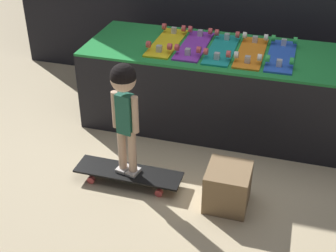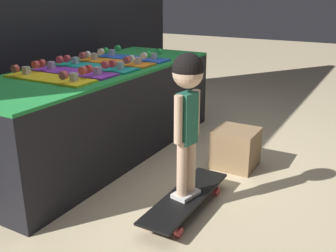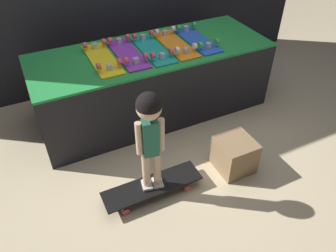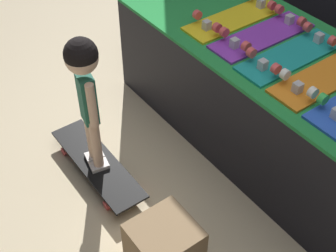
{
  "view_description": "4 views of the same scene",
  "coord_description": "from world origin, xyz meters",
  "px_view_note": "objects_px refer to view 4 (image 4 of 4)",
  "views": [
    {
      "loc": [
        0.57,
        -2.96,
        2.1
      ],
      "look_at": [
        -0.24,
        -0.23,
        0.34
      ],
      "focal_mm": 50.0,
      "sensor_mm": 36.0,
      "label": 1
    },
    {
      "loc": [
        -2.25,
        -1.41,
        1.22
      ],
      "look_at": [
        -0.18,
        -0.23,
        0.39
      ],
      "focal_mm": 42.0,
      "sensor_mm": 36.0,
      "label": 2
    },
    {
      "loc": [
        -1.06,
        -2.02,
        2.0
      ],
      "look_at": [
        -0.18,
        -0.21,
        0.36
      ],
      "focal_mm": 35.0,
      "sensor_mm": 36.0,
      "label": 3
    },
    {
      "loc": [
        1.27,
        -1.25,
        2.07
      ],
      "look_at": [
        -0.17,
        -0.2,
        0.42
      ],
      "focal_mm": 50.0,
      "sensor_mm": 36.0,
      "label": 4
    }
  ],
  "objects_px": {
    "child": "(85,82)",
    "storage_box": "(164,247)",
    "skateboard_yellow_on_rack": "(234,17)",
    "skateboard_purple_on_rack": "(262,34)",
    "skateboard_orange_on_rack": "(326,75)",
    "skateboard_teal_on_rack": "(291,54)",
    "skateboard_on_floor": "(97,164)"
  },
  "relations": [
    {
      "from": "skateboard_yellow_on_rack",
      "to": "skateboard_teal_on_rack",
      "type": "xyz_separation_m",
      "value": [
        0.46,
        -0.02,
        0.0
      ]
    },
    {
      "from": "skateboard_on_floor",
      "to": "skateboard_purple_on_rack",
      "type": "bearing_deg",
      "value": 77.59
    },
    {
      "from": "skateboard_yellow_on_rack",
      "to": "skateboard_orange_on_rack",
      "type": "relative_size",
      "value": 1.0
    },
    {
      "from": "skateboard_yellow_on_rack",
      "to": "skateboard_orange_on_rack",
      "type": "height_order",
      "value": "same"
    },
    {
      "from": "skateboard_yellow_on_rack",
      "to": "skateboard_purple_on_rack",
      "type": "relative_size",
      "value": 1.0
    },
    {
      "from": "child",
      "to": "skateboard_yellow_on_rack",
      "type": "bearing_deg",
      "value": 101.41
    },
    {
      "from": "skateboard_purple_on_rack",
      "to": "skateboard_orange_on_rack",
      "type": "relative_size",
      "value": 1.0
    },
    {
      "from": "skateboard_teal_on_rack",
      "to": "child",
      "type": "height_order",
      "value": "child"
    },
    {
      "from": "skateboard_purple_on_rack",
      "to": "child",
      "type": "bearing_deg",
      "value": -102.41
    },
    {
      "from": "skateboard_yellow_on_rack",
      "to": "storage_box",
      "type": "xyz_separation_m",
      "value": [
        0.72,
        -1.03,
        -0.55
      ]
    },
    {
      "from": "skateboard_purple_on_rack",
      "to": "skateboard_teal_on_rack",
      "type": "height_order",
      "value": "same"
    },
    {
      "from": "skateboard_yellow_on_rack",
      "to": "storage_box",
      "type": "relative_size",
      "value": 2.15
    },
    {
      "from": "child",
      "to": "storage_box",
      "type": "distance_m",
      "value": 0.89
    },
    {
      "from": "skateboard_purple_on_rack",
      "to": "child",
      "type": "xyz_separation_m",
      "value": [
        -0.22,
        -0.99,
        -0.02
      ]
    },
    {
      "from": "skateboard_orange_on_rack",
      "to": "child",
      "type": "xyz_separation_m",
      "value": [
        -0.68,
        -0.98,
        -0.02
      ]
    },
    {
      "from": "skateboard_purple_on_rack",
      "to": "storage_box",
      "type": "relative_size",
      "value": 2.15
    },
    {
      "from": "skateboard_purple_on_rack",
      "to": "skateboard_teal_on_rack",
      "type": "xyz_separation_m",
      "value": [
        0.23,
        -0.02,
        0.0
      ]
    },
    {
      "from": "skateboard_yellow_on_rack",
      "to": "skateboard_purple_on_rack",
      "type": "bearing_deg",
      "value": 0.23
    },
    {
      "from": "storage_box",
      "to": "skateboard_purple_on_rack",
      "type": "bearing_deg",
      "value": 115.61
    },
    {
      "from": "skateboard_teal_on_rack",
      "to": "child",
      "type": "distance_m",
      "value": 1.08
    },
    {
      "from": "skateboard_yellow_on_rack",
      "to": "storage_box",
      "type": "distance_m",
      "value": 1.37
    },
    {
      "from": "storage_box",
      "to": "skateboard_orange_on_rack",
      "type": "bearing_deg",
      "value": 91.96
    },
    {
      "from": "child",
      "to": "skateboard_on_floor",
      "type": "bearing_deg",
      "value": 0.0
    },
    {
      "from": "skateboard_yellow_on_rack",
      "to": "skateboard_on_floor",
      "type": "height_order",
      "value": "skateboard_yellow_on_rack"
    },
    {
      "from": "skateboard_purple_on_rack",
      "to": "skateboard_orange_on_rack",
      "type": "distance_m",
      "value": 0.46
    },
    {
      "from": "skateboard_on_floor",
      "to": "storage_box",
      "type": "height_order",
      "value": "storage_box"
    },
    {
      "from": "skateboard_orange_on_rack",
      "to": "child",
      "type": "height_order",
      "value": "child"
    },
    {
      "from": "skateboard_on_floor",
      "to": "child",
      "type": "distance_m",
      "value": 0.59
    },
    {
      "from": "skateboard_on_floor",
      "to": "storage_box",
      "type": "distance_m",
      "value": 0.72
    },
    {
      "from": "skateboard_orange_on_rack",
      "to": "skateboard_on_floor",
      "type": "relative_size",
      "value": 0.83
    },
    {
      "from": "skateboard_yellow_on_rack",
      "to": "skateboard_on_floor",
      "type": "relative_size",
      "value": 0.83
    },
    {
      "from": "skateboard_yellow_on_rack",
      "to": "skateboard_teal_on_rack",
      "type": "bearing_deg",
      "value": -2.07
    }
  ]
}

